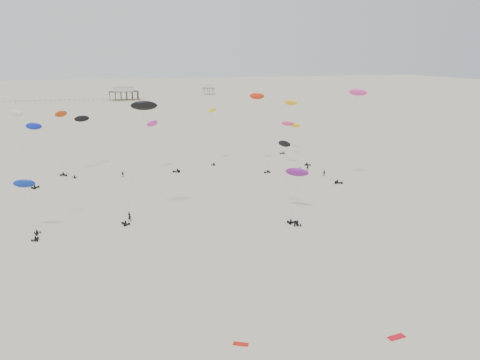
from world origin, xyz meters
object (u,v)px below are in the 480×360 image
object	(u,v)px
rig_0	(81,127)
spectator_0	(130,221)
pavilion_main	(124,94)
rig_8	(159,137)
pavilion_small	(209,90)
rig_4	(62,131)

from	to	relation	value
rig_0	spectator_0	xyz separation A→B (m)	(9.83, -48.78, -12.40)
pavilion_main	rig_8	distance (m)	220.73
pavilion_small	spectator_0	bearing A→B (deg)	-105.95
spectator_0	rig_4	bearing A→B (deg)	-30.06
pavilion_small	pavilion_main	bearing A→B (deg)	-156.80
rig_8	spectator_0	xyz separation A→B (m)	(-11.51, -40.77, -10.04)
pavilion_main	rig_0	xyz separation A→B (m)	(-23.14, -212.63, 8.17)
rig_4	spectator_0	size ratio (longest dim) A/B	7.73
rig_0	rig_4	size ratio (longest dim) A/B	1.00
pavilion_small	spectator_0	size ratio (longest dim) A/B	3.89
pavilion_small	rig_0	size ratio (longest dim) A/B	0.50
rig_8	rig_4	bearing A→B (deg)	94.82
pavilion_main	spectator_0	xyz separation A→B (m)	(-13.31, -261.41, -4.22)
pavilion_small	spectator_0	distance (m)	303.11
rig_8	spectator_0	size ratio (longest dim) A/B	6.51
rig_0	spectator_0	size ratio (longest dim) A/B	7.76
spectator_0	rig_0	bearing A→B (deg)	-37.00
rig_0	pavilion_main	bearing A→B (deg)	-104.66
pavilion_main	pavilion_small	xyz separation A→B (m)	(70.00, 30.00, -0.74)
pavilion_small	rig_0	world-z (taller)	rig_0
rig_8	spectator_0	distance (m)	43.54
pavilion_main	rig_0	world-z (taller)	rig_0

